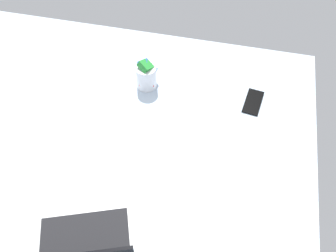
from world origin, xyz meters
The scene contains 4 objects.
bed_mattress centered at (0.00, 0.00, 9.00)cm, with size 180.00×140.00×18.00cm, color silver.
laptop centered at (-15.46, 42.08, 22.41)cm, with size 38.93×33.01×23.00cm.
snack_cup centered at (-16.29, -34.71, 24.21)cm, with size 9.31×9.78×14.80cm.
cell_phone centered at (-63.48, -34.51, 18.40)cm, with size 6.80×14.00×0.80cm, color black.
Camera 1 is at (-49.86, 73.87, 139.08)cm, focal length 39.42 mm.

